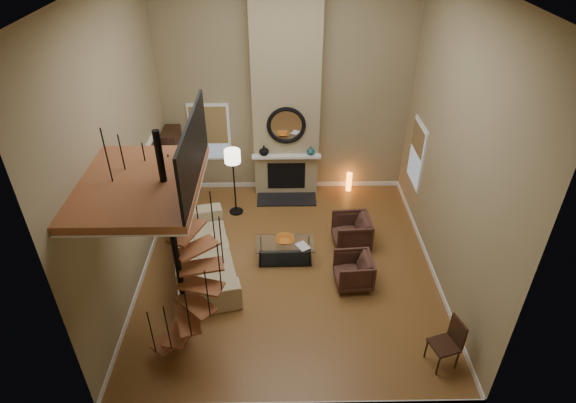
{
  "coord_description": "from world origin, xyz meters",
  "views": [
    {
      "loc": [
        -0.14,
        -7.61,
        6.74
      ],
      "look_at": [
        0.0,
        0.4,
        1.4
      ],
      "focal_mm": 29.75,
      "sensor_mm": 36.0,
      "label": 1
    }
  ],
  "objects_px": {
    "coffee_table": "(285,249)",
    "accent_lamp": "(349,182)",
    "armchair_near": "(355,231)",
    "floor_lamp": "(233,162)",
    "hutch": "(175,163)",
    "sofa": "(202,250)",
    "side_chair": "(449,341)",
    "armchair_far": "(357,271)"
  },
  "relations": [
    {
      "from": "hutch",
      "to": "sofa",
      "type": "height_order",
      "value": "hutch"
    },
    {
      "from": "accent_lamp",
      "to": "floor_lamp",
      "type": "bearing_deg",
      "value": -161.51
    },
    {
      "from": "hutch",
      "to": "floor_lamp",
      "type": "bearing_deg",
      "value": -26.63
    },
    {
      "from": "hutch",
      "to": "coffee_table",
      "type": "relative_size",
      "value": 1.44
    },
    {
      "from": "armchair_near",
      "to": "armchair_far",
      "type": "relative_size",
      "value": 1.1
    },
    {
      "from": "hutch",
      "to": "side_chair",
      "type": "height_order",
      "value": "hutch"
    },
    {
      "from": "hutch",
      "to": "coffee_table",
      "type": "xyz_separation_m",
      "value": [
        2.72,
        -2.58,
        -0.67
      ]
    },
    {
      "from": "side_chair",
      "to": "armchair_far",
      "type": "bearing_deg",
      "value": 123.09
    },
    {
      "from": "coffee_table",
      "to": "hutch",
      "type": "bearing_deg",
      "value": 136.45
    },
    {
      "from": "hutch",
      "to": "armchair_far",
      "type": "bearing_deg",
      "value": -39.13
    },
    {
      "from": "sofa",
      "to": "accent_lamp",
      "type": "xyz_separation_m",
      "value": [
        3.43,
        2.92,
        -0.15
      ]
    },
    {
      "from": "armchair_far",
      "to": "armchair_near",
      "type": "bearing_deg",
      "value": 170.19
    },
    {
      "from": "coffee_table",
      "to": "sofa",
      "type": "bearing_deg",
      "value": -175.42
    },
    {
      "from": "armchair_far",
      "to": "coffee_table",
      "type": "distance_m",
      "value": 1.62
    },
    {
      "from": "sofa",
      "to": "armchair_far",
      "type": "bearing_deg",
      "value": -114.79
    },
    {
      "from": "coffee_table",
      "to": "accent_lamp",
      "type": "xyz_separation_m",
      "value": [
        1.71,
        2.78,
        -0.03
      ]
    },
    {
      "from": "floor_lamp",
      "to": "armchair_far",
      "type": "bearing_deg",
      "value": -44.96
    },
    {
      "from": "armchair_near",
      "to": "hutch",
      "type": "bearing_deg",
      "value": -120.06
    },
    {
      "from": "side_chair",
      "to": "sofa",
      "type": "bearing_deg",
      "value": 149.84
    },
    {
      "from": "accent_lamp",
      "to": "side_chair",
      "type": "distance_m",
      "value": 5.56
    },
    {
      "from": "armchair_near",
      "to": "floor_lamp",
      "type": "relative_size",
      "value": 0.47
    },
    {
      "from": "coffee_table",
      "to": "accent_lamp",
      "type": "bearing_deg",
      "value": 58.44
    },
    {
      "from": "sofa",
      "to": "armchair_near",
      "type": "distance_m",
      "value": 3.34
    },
    {
      "from": "hutch",
      "to": "side_chair",
      "type": "bearing_deg",
      "value": -44.43
    },
    {
      "from": "floor_lamp",
      "to": "sofa",
      "type": "bearing_deg",
      "value": -105.62
    },
    {
      "from": "accent_lamp",
      "to": "hutch",
      "type": "bearing_deg",
      "value": -177.48
    },
    {
      "from": "floor_lamp",
      "to": "side_chair",
      "type": "height_order",
      "value": "floor_lamp"
    },
    {
      "from": "hutch",
      "to": "accent_lamp",
      "type": "bearing_deg",
      "value": 2.52
    },
    {
      "from": "hutch",
      "to": "armchair_far",
      "type": "distance_m",
      "value": 5.36
    },
    {
      "from": "sofa",
      "to": "armchair_near",
      "type": "height_order",
      "value": "sofa"
    },
    {
      "from": "hutch",
      "to": "floor_lamp",
      "type": "relative_size",
      "value": 1.04
    },
    {
      "from": "armchair_far",
      "to": "coffee_table",
      "type": "bearing_deg",
      "value": -122.73
    },
    {
      "from": "accent_lamp",
      "to": "side_chair",
      "type": "xyz_separation_m",
      "value": [
        0.95,
        -5.47,
        0.28
      ]
    },
    {
      "from": "sofa",
      "to": "coffee_table",
      "type": "height_order",
      "value": "sofa"
    },
    {
      "from": "armchair_near",
      "to": "side_chair",
      "type": "height_order",
      "value": "side_chair"
    },
    {
      "from": "coffee_table",
      "to": "side_chair",
      "type": "height_order",
      "value": "side_chair"
    },
    {
      "from": "hutch",
      "to": "sofa",
      "type": "xyz_separation_m",
      "value": [
        0.99,
        -2.72,
        -0.55
      ]
    },
    {
      "from": "armchair_near",
      "to": "floor_lamp",
      "type": "height_order",
      "value": "floor_lamp"
    },
    {
      "from": "coffee_table",
      "to": "floor_lamp",
      "type": "height_order",
      "value": "floor_lamp"
    },
    {
      "from": "sofa",
      "to": "armchair_near",
      "type": "relative_size",
      "value": 3.67
    },
    {
      "from": "armchair_far",
      "to": "floor_lamp",
      "type": "height_order",
      "value": "floor_lamp"
    },
    {
      "from": "hutch",
      "to": "accent_lamp",
      "type": "height_order",
      "value": "hutch"
    }
  ]
}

